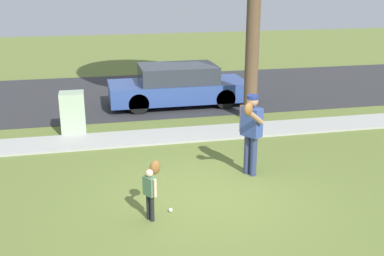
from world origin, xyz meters
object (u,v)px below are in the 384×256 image
parked_wagon_blue (178,86)px  person_child (152,184)px  person_adult (251,127)px  baseball (171,210)px  utility_cabinet (73,113)px

parked_wagon_blue → person_child: bearing=-104.3°
person_child → parked_wagon_blue: bearing=42.8°
person_adult → baseball: size_ratio=23.80×
person_adult → parked_wagon_blue: (-0.40, 6.02, -0.44)m
person_child → baseball: 0.73m
person_adult → parked_wagon_blue: person_adult is taller
person_adult → utility_cabinet: (-3.73, 3.74, -0.52)m
person_child → parked_wagon_blue: 7.67m
person_child → baseball: (0.35, 0.14, -0.62)m
person_adult → person_child: person_adult is taller
person_child → baseball: bearing=-11.7°
person_adult → parked_wagon_blue: bearing=-119.0°
person_child → parked_wagon_blue: parked_wagon_blue is taller
baseball → utility_cabinet: (-1.78, 5.02, 0.54)m
parked_wagon_blue → person_adult: bearing=-86.2°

